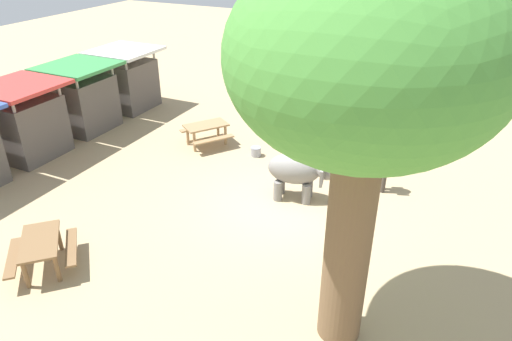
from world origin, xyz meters
TOP-DOWN VIEW (x-y plane):
  - ground_plane at (0.00, 0.00)m, footprint 60.00×60.00m
  - elephant at (0.64, -0.31)m, footprint 1.38×2.05m
  - person_handler at (2.13, -2.35)m, footprint 0.44×0.33m
  - shade_tree_main at (-3.68, -2.76)m, footprint 4.52×4.14m
  - wooden_bench at (4.19, 0.44)m, footprint 1.44×0.58m
  - picnic_table_near at (-4.79, 3.93)m, footprint 2.11×2.11m
  - picnic_table_far at (2.68, 4.07)m, footprint 2.08×2.07m
  - market_stall_red at (-0.64, 9.04)m, footprint 2.50×2.50m
  - market_stall_green at (1.96, 9.04)m, footprint 2.50×2.50m
  - market_stall_white at (4.56, 9.04)m, footprint 2.50×2.50m
  - feed_bucket at (2.63, 2.07)m, footprint 0.36×0.36m

SIDE VIEW (x-z plane):
  - ground_plane at x=0.00m, z-range 0.00..0.00m
  - feed_bucket at x=2.63m, z-range 0.00..0.32m
  - wooden_bench at x=4.19m, z-range 0.03..0.91m
  - picnic_table_near at x=-4.79m, z-range 0.20..0.98m
  - picnic_table_far at x=2.68m, z-range 0.20..0.98m
  - elephant at x=0.64m, z-range 0.19..1.60m
  - person_handler at x=2.13m, z-range 0.14..1.76m
  - market_stall_red at x=-0.64m, z-range -0.12..2.40m
  - market_stall_green at x=1.96m, z-range -0.12..2.40m
  - market_stall_white at x=4.56m, z-range -0.12..2.40m
  - shade_tree_main at x=-3.68m, z-range 1.78..8.84m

